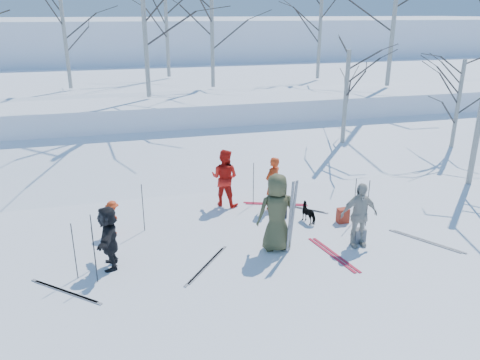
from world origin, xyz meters
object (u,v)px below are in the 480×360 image
object	(u,v)px
skier_red_seated	(113,218)
skier_cream_east	(359,215)
backpack_grey	(359,236)
backpack_red	(343,216)
dog	(309,213)
skier_grey_west	(109,237)
skier_olive_center	(277,213)
backpack_dark	(280,211)
skier_redor_behind	(225,178)
skier_red_north	(273,183)

from	to	relation	value
skier_red_seated	skier_cream_east	bearing A→B (deg)	-98.88
backpack_grey	backpack_red	bearing A→B (deg)	82.56
dog	skier_cream_east	bearing A→B (deg)	92.85
skier_red_seated	skier_grey_west	bearing A→B (deg)	-171.42
skier_cream_east	dog	xyz separation A→B (m)	(-0.61, 1.62, -0.56)
skier_olive_center	backpack_red	world-z (taller)	skier_olive_center
dog	backpack_grey	size ratio (longest dim) A/B	1.70
backpack_dark	skier_redor_behind	bearing A→B (deg)	134.43
skier_grey_west	skier_cream_east	bearing A→B (deg)	87.77
skier_red_north	skier_red_seated	bearing A→B (deg)	-24.36
skier_olive_center	skier_cream_east	world-z (taller)	skier_olive_center
skier_olive_center	backpack_red	size ratio (longest dim) A/B	4.69
dog	backpack_red	xyz separation A→B (m)	(0.90, -0.29, -0.06)
skier_redor_behind	skier_cream_east	xyz separation A→B (m)	(2.62, -3.45, -0.05)
backpack_red	skier_red_north	bearing A→B (deg)	137.26
skier_grey_west	backpack_dark	bearing A→B (deg)	111.23
skier_olive_center	backpack_grey	distance (m)	2.33
skier_red_seated	backpack_grey	bearing A→B (deg)	-97.53
skier_red_north	backpack_grey	xyz separation A→B (m)	(1.43, -2.69, -0.62)
skier_grey_west	dog	distance (m)	5.55
skier_red_seated	skier_grey_west	distance (m)	1.73
dog	backpack_red	bearing A→B (deg)	144.52
backpack_grey	skier_olive_center	bearing A→B (deg)	173.63
skier_red_north	backpack_dark	xyz separation A→B (m)	(-0.00, -0.69, -0.61)
skier_cream_east	skier_olive_center	bearing A→B (deg)	171.67
skier_redor_behind	skier_red_seated	xyz separation A→B (m)	(-3.32, -1.20, -0.41)
skier_olive_center	skier_redor_behind	world-z (taller)	skier_olive_center
skier_red_seated	skier_grey_west	world-z (taller)	skier_grey_west
skier_cream_east	backpack_red	bearing A→B (deg)	79.34
skier_olive_center	dog	size ratio (longest dim) A/B	3.05
backpack_dark	dog	bearing A→B (deg)	-35.08
skier_olive_center	skier_red_north	world-z (taller)	skier_olive_center
skier_red_north	skier_grey_west	world-z (taller)	skier_red_north
skier_cream_east	backpack_dark	bearing A→B (deg)	123.29
skier_grey_west	skier_redor_behind	bearing A→B (deg)	133.28
skier_olive_center	skier_red_seated	distance (m)	4.35
skier_redor_behind	backpack_grey	distance (m)	4.37
skier_olive_center	skier_redor_behind	size ratio (longest dim) A/B	1.11
backpack_grey	skier_red_seated	bearing A→B (deg)	160.64
dog	skier_red_seated	bearing A→B (deg)	-24.39
skier_grey_west	skier_olive_center	bearing A→B (deg)	90.25
skier_red_north	backpack_red	size ratio (longest dim) A/B	3.83
skier_grey_west	backpack_grey	bearing A→B (deg)	88.92
backpack_dark	skier_red_seated	bearing A→B (deg)	178.32
dog	backpack_dark	size ratio (longest dim) A/B	1.61
skier_grey_west	backpack_red	size ratio (longest dim) A/B	3.60
skier_redor_behind	skier_grey_west	size ratio (longest dim) A/B	1.17
skier_cream_east	backpack_grey	bearing A→B (deg)	42.83
skier_cream_east	backpack_red	xyz separation A→B (m)	(0.29, 1.33, -0.63)
skier_red_seated	skier_grey_west	size ratio (longest dim) A/B	0.63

